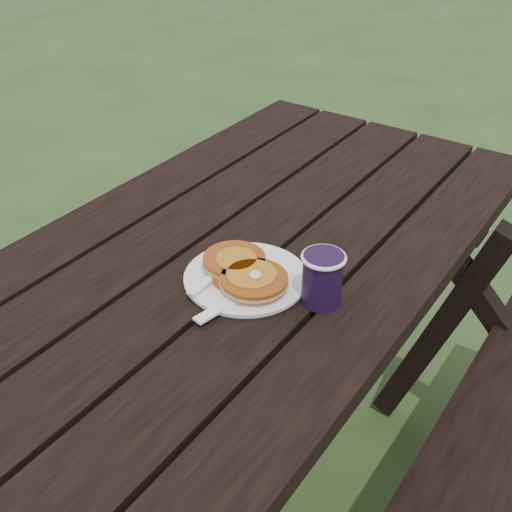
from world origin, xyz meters
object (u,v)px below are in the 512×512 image
Objects in this scene: picnic_table at (194,433)px; coffee_cup at (323,275)px; plate at (246,278)px; pancake_stack at (244,272)px.

coffee_cup is at bearing 25.83° from picnic_table.
plate is 0.02m from pancake_stack.
plate is 1.20× the size of pancake_stack.
coffee_cup is (0.14, 0.03, 0.03)m from pancake_stack.
picnic_table is 8.22× the size of plate.
pancake_stack reaches higher than plate.
pancake_stack is (0.00, -0.01, 0.02)m from plate.
picnic_table is 0.42m from pancake_stack.
pancake_stack is 1.91× the size of coffee_cup.
picnic_table is at bearing -137.34° from pancake_stack.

